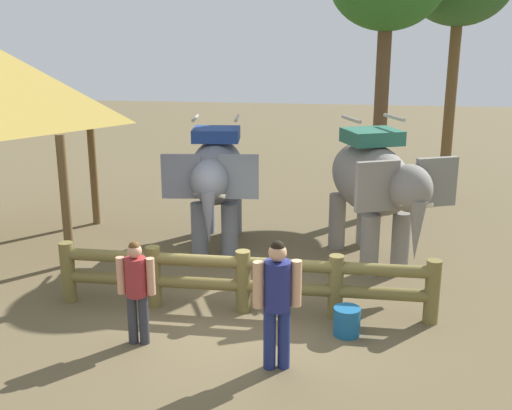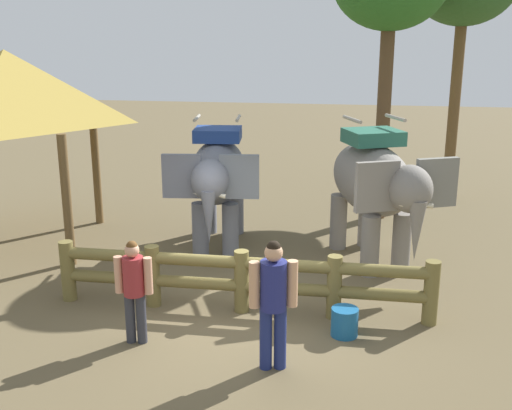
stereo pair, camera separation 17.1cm
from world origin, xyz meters
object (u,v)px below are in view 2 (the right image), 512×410
(elephant_near_left, at_px, (217,176))
(thatched_shelter, at_px, (7,89))
(feed_bucket, at_px, (345,322))
(tourist_man_in_blue, at_px, (273,296))
(tourist_woman_in_black, at_px, (134,285))
(elephant_center, at_px, (376,184))
(log_fence, at_px, (242,277))

(elephant_near_left, distance_m, thatched_shelter, 4.64)
(elephant_near_left, relative_size, feed_bucket, 7.36)
(tourist_man_in_blue, bearing_deg, thatched_shelter, 144.30)
(feed_bucket, bearing_deg, tourist_woman_in_black, -167.17)
(elephant_near_left, height_order, elephant_center, elephant_center)
(log_fence, xyz_separation_m, tourist_woman_in_black, (-1.35, -1.29, 0.32))
(elephant_center, height_order, tourist_man_in_blue, elephant_center)
(log_fence, distance_m, tourist_man_in_blue, 1.91)
(elephant_near_left, distance_m, elephant_center, 3.25)
(tourist_woman_in_black, xyz_separation_m, tourist_man_in_blue, (2.09, -0.41, 0.15))
(log_fence, xyz_separation_m, tourist_man_in_blue, (0.74, -1.70, 0.46))
(tourist_man_in_blue, height_order, thatched_shelter, thatched_shelter)
(tourist_woman_in_black, relative_size, tourist_man_in_blue, 0.86)
(thatched_shelter, bearing_deg, elephant_near_left, 5.00)
(elephant_center, relative_size, tourist_man_in_blue, 1.85)
(tourist_man_in_blue, relative_size, thatched_shelter, 0.42)
(log_fence, xyz_separation_m, feed_bucket, (1.69, -0.59, -0.38))
(tourist_woman_in_black, xyz_separation_m, feed_bucket, (3.04, 0.69, -0.70))
(tourist_woman_in_black, bearing_deg, feed_bucket, 12.83)
(tourist_woman_in_black, distance_m, tourist_man_in_blue, 2.14)
(elephant_near_left, height_order, thatched_shelter, thatched_shelter)
(tourist_woman_in_black, relative_size, feed_bucket, 3.60)
(log_fence, xyz_separation_m, elephant_near_left, (-1.05, 3.04, 0.95))
(elephant_center, relative_size, thatched_shelter, 0.78)
(elephant_center, bearing_deg, thatched_shelter, 179.34)
(feed_bucket, bearing_deg, elephant_center, 81.55)
(tourist_woman_in_black, height_order, feed_bucket, tourist_woman_in_black)
(tourist_man_in_blue, bearing_deg, tourist_woman_in_black, 168.90)
(tourist_woman_in_black, relative_size, thatched_shelter, 0.36)
(log_fence, bearing_deg, tourist_woman_in_black, -136.39)
(elephant_near_left, bearing_deg, feed_bucket, -52.93)
(elephant_center, xyz_separation_m, tourist_man_in_blue, (-1.42, -4.28, -0.55))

